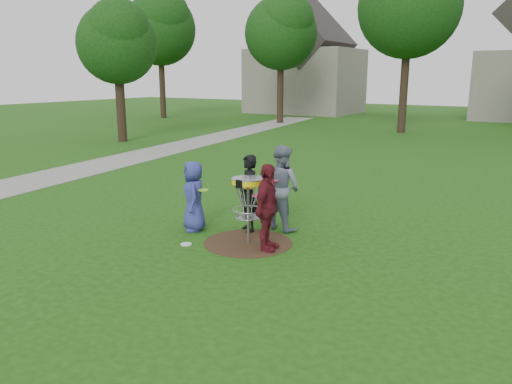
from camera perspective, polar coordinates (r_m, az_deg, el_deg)
The scene contains 11 objects.
ground at distance 10.15m, azimuth -0.89°, elevation -5.83°, with size 100.00×100.00×0.00m, color #19470F.
dirt_patch at distance 10.15m, azimuth -0.89°, elevation -5.81°, with size 1.80×1.80×0.01m, color #47331E.
concrete_path at distance 22.36m, azimuth -11.57°, elevation 4.46°, with size 2.20×40.00×0.02m, color #9E9E99.
player_blue at distance 10.86m, azimuth -7.12°, elevation -0.46°, with size 0.75×0.49×1.53m, color #33388E.
player_black at distance 10.70m, azimuth -0.85°, elevation -0.17°, with size 0.61×0.40×1.67m, color black.
player_grey at distance 10.87m, azimuth 2.98°, elevation 0.53°, with size 0.90×0.70×1.86m, color slate.
player_maroon at distance 9.51m, azimuth 1.27°, elevation -1.81°, with size 0.99×0.41×1.70m, color maroon.
disc_on_grass at distance 10.15m, azimuth -7.99°, elevation -5.93°, with size 0.22×0.22×0.02m, color white.
disc_golf_basket at distance 9.87m, azimuth -0.92°, elevation -0.23°, with size 0.66×0.67×1.38m.
held_discs at distance 10.30m, azimuth -1.19°, elevation 0.45°, with size 1.67×1.24×0.22m.
tree_row at distance 29.29m, azimuth 23.39°, elevation 17.87°, with size 51.20×17.42×9.90m.
Camera 1 is at (5.17, -8.09, 3.32)m, focal length 35.00 mm.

